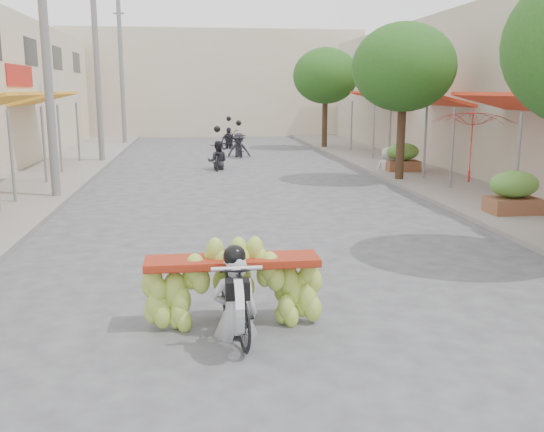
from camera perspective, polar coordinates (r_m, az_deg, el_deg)
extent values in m
plane|color=#56565B|center=(6.58, 6.75, -16.06)|extent=(120.00, 120.00, 0.00)
cube|color=gray|center=(21.57, -22.12, 2.89)|extent=(4.00, 60.00, 0.12)
cube|color=gray|center=(22.51, 14.89, 3.70)|extent=(4.00, 60.00, 0.12)
cylinder|color=slate|center=(17.60, -23.29, 4.98)|extent=(0.08, 0.08, 2.55)
cylinder|color=slate|center=(21.07, -20.67, 6.14)|extent=(0.08, 0.08, 2.55)
cube|color=orange|center=(25.27, -20.59, 10.32)|extent=(1.77, 4.00, 0.53)
cylinder|color=slate|center=(23.41, -19.34, 6.72)|extent=(0.08, 0.08, 2.55)
cylinder|color=slate|center=(26.93, -17.79, 7.40)|extent=(0.08, 0.08, 2.55)
cube|color=#AD1D17|center=(25.49, -22.69, 12.08)|extent=(0.10, 3.50, 0.80)
cube|color=#1E2328|center=(27.47, -21.80, 14.16)|extent=(0.08, 2.00, 1.10)
cube|color=#1E2328|center=(32.34, -19.59, 13.83)|extent=(0.08, 2.00, 1.10)
cube|color=#1E2328|center=(37.25, -17.96, 13.57)|extent=(0.08, 2.00, 1.10)
cube|color=red|center=(17.84, 21.81, 9.93)|extent=(1.77, 4.20, 0.53)
cylinder|color=slate|center=(15.88, 22.10, 4.44)|extent=(0.08, 0.08, 2.55)
cylinder|color=slate|center=(19.26, 16.60, 5.95)|extent=(0.08, 0.08, 2.55)
cube|color=red|center=(23.28, 14.59, 10.62)|extent=(1.77, 4.20, 0.53)
cylinder|color=slate|center=(21.29, 14.22, 6.59)|extent=(0.08, 0.08, 2.55)
cylinder|color=slate|center=(24.85, 11.01, 7.42)|extent=(0.08, 0.08, 2.55)
cube|color=red|center=(28.94, 10.13, 10.96)|extent=(1.77, 4.20, 0.53)
cylinder|color=slate|center=(26.94, 9.55, 7.80)|extent=(0.08, 0.08, 2.55)
cylinder|color=slate|center=(30.59, 7.48, 8.31)|extent=(0.08, 0.08, 2.55)
cube|color=beige|center=(43.66, -5.52, 12.28)|extent=(20.00, 6.00, 7.00)
cylinder|color=slate|center=(18.09, -20.49, 14.01)|extent=(0.24, 0.24, 8.00)
cylinder|color=slate|center=(26.94, -16.15, 13.31)|extent=(0.24, 0.24, 8.00)
cylinder|color=slate|center=(35.86, -13.97, 12.92)|extent=(0.24, 0.24, 8.00)
cube|color=slate|center=(36.09, -14.24, 18.00)|extent=(0.60, 0.08, 0.08)
cylinder|color=#3A2719|center=(20.85, 12.04, 7.48)|extent=(0.28, 0.28, 3.20)
ellipsoid|color=#255719|center=(20.82, 12.30, 13.53)|extent=(3.40, 3.40, 2.90)
cylinder|color=#3A2719|center=(32.41, 4.99, 9.13)|extent=(0.28, 0.28, 3.20)
ellipsoid|color=#255719|center=(32.38, 5.06, 13.02)|extent=(3.40, 3.40, 2.90)
cube|color=brown|center=(15.88, 21.71, 1.16)|extent=(1.20, 0.80, 0.50)
ellipsoid|color=#538D35|center=(15.79, 21.87, 3.22)|extent=(1.20, 0.88, 0.66)
cube|color=brown|center=(23.11, 12.16, 4.81)|extent=(1.20, 0.80, 0.50)
ellipsoid|color=#538D35|center=(23.05, 12.22, 6.24)|extent=(1.20, 0.88, 0.66)
imported|color=black|center=(7.69, -3.54, -7.51)|extent=(0.74, 1.85, 1.06)
cylinder|color=silver|center=(7.05, -3.19, -8.53)|extent=(0.10, 0.66, 0.66)
cube|color=black|center=(7.08, -3.27, -6.88)|extent=(0.28, 0.22, 0.22)
cylinder|color=silver|center=(7.11, -3.35, -4.95)|extent=(0.60, 0.05, 0.05)
cube|color=maroon|center=(7.92, -3.75, -4.26)|extent=(2.26, 0.55, 0.10)
imported|color=silver|center=(7.47, -3.57, -3.49)|extent=(0.58, 0.43, 1.60)
sphere|color=black|center=(7.28, -3.63, 2.30)|extent=(0.28, 0.28, 0.28)
imported|color=#A71716|center=(17.09, 18.49, 9.59)|extent=(2.62, 2.62, 1.99)
imported|color=silver|center=(23.15, 10.82, 6.37)|extent=(0.88, 0.56, 1.70)
imported|color=black|center=(23.96, -5.14, 5.50)|extent=(0.80, 1.72, 0.94)
imported|color=#27262E|center=(23.90, -5.17, 7.06)|extent=(0.84, 0.57, 1.65)
sphere|color=black|center=(23.86, -5.19, 8.15)|extent=(0.26, 0.26, 0.26)
imported|color=black|center=(28.32, -3.14, 6.67)|extent=(0.62, 1.92, 1.11)
imported|color=#27262E|center=(28.27, -3.15, 7.81)|extent=(1.08, 0.60, 1.65)
sphere|color=black|center=(28.24, -3.16, 8.73)|extent=(0.26, 0.26, 0.26)
imported|color=black|center=(32.62, -4.07, 7.19)|extent=(1.38, 1.81, 0.96)
imported|color=#27262E|center=(32.58, -4.09, 8.32)|extent=(1.11, 0.94, 1.65)
sphere|color=black|center=(32.55, -4.10, 9.12)|extent=(0.26, 0.26, 0.26)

